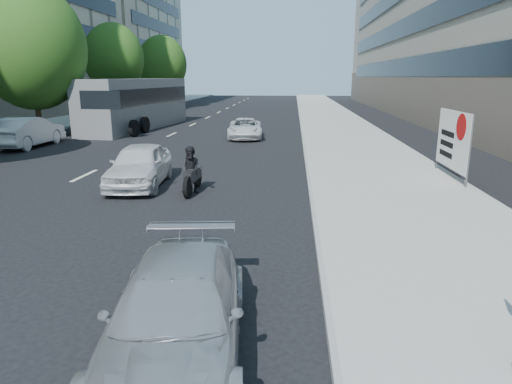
# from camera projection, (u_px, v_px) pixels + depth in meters

# --- Properties ---
(ground) EXTENTS (160.00, 160.00, 0.00)m
(ground) POSITION_uv_depth(u_px,v_px,m) (239.00, 277.00, 8.02)
(ground) COLOR black
(ground) RESTS_ON ground
(near_sidewalk) EXTENTS (5.00, 120.00, 0.15)m
(near_sidewalk) POSITION_uv_depth(u_px,v_px,m) (345.00, 135.00, 27.02)
(near_sidewalk) COLOR #A3A098
(near_sidewalk) RESTS_ON ground
(far_sidewalk) EXTENTS (4.50, 120.00, 0.15)m
(far_sidewalk) POSITION_uv_depth(u_px,v_px,m) (12.00, 132.00, 28.64)
(far_sidewalk) COLOR #A3A098
(far_sidewalk) RESTS_ON ground
(far_bldg_north) EXTENTS (22.00, 28.00, 28.00)m
(far_bldg_north) POSITION_uv_depth(u_px,v_px,m) (84.00, 2.00, 66.84)
(far_bldg_north) COLOR #C2B591
(far_bldg_north) RESTS_ON ground
(tree_far_c) EXTENTS (6.00, 6.00, 8.47)m
(tree_far_c) POSITION_uv_depth(u_px,v_px,m) (31.00, 47.00, 25.25)
(tree_far_c) COLOR #382616
(tree_far_c) RESTS_ON ground
(tree_far_d) EXTENTS (4.80, 4.80, 7.65)m
(tree_far_d) POSITION_uv_depth(u_px,v_px,m) (114.00, 58.00, 36.88)
(tree_far_d) COLOR #382616
(tree_far_d) RESTS_ON ground
(tree_far_e) EXTENTS (5.40, 5.40, 7.89)m
(tree_far_e) POSITION_uv_depth(u_px,v_px,m) (162.00, 64.00, 50.43)
(tree_far_e) COLOR #382616
(tree_far_e) RESTS_ON ground
(protest_banner) EXTENTS (0.08, 3.06, 2.20)m
(protest_banner) POSITION_uv_depth(u_px,v_px,m) (453.00, 140.00, 15.08)
(protest_banner) COLOR #4C4C4C
(protest_banner) RESTS_ON near_sidewalk
(parked_sedan) EXTENTS (2.11, 4.24, 1.19)m
(parked_sedan) POSITION_uv_depth(u_px,v_px,m) (177.00, 313.00, 5.64)
(parked_sedan) COLOR #A6A8AD
(parked_sedan) RESTS_ON ground
(white_sedan_near) EXTENTS (1.94, 4.11, 1.36)m
(white_sedan_near) POSITION_uv_depth(u_px,v_px,m) (140.00, 165.00, 14.65)
(white_sedan_near) COLOR silver
(white_sedan_near) RESTS_ON ground
(white_sedan_mid) EXTENTS (1.62, 4.58, 1.51)m
(white_sedan_mid) POSITION_uv_depth(u_px,v_px,m) (28.00, 132.00, 22.76)
(white_sedan_mid) COLOR silver
(white_sedan_mid) RESTS_ON ground
(white_sedan_far) EXTENTS (2.21, 4.22, 1.13)m
(white_sedan_far) POSITION_uv_depth(u_px,v_px,m) (245.00, 128.00, 26.04)
(white_sedan_far) COLOR white
(white_sedan_far) RESTS_ON ground
(motorcycle) EXTENTS (0.72, 2.05, 1.42)m
(motorcycle) POSITION_uv_depth(u_px,v_px,m) (192.00, 172.00, 13.73)
(motorcycle) COLOR black
(motorcycle) RESTS_ON ground
(bus) EXTENTS (3.91, 12.29, 3.30)m
(bus) POSITION_uv_depth(u_px,v_px,m) (137.00, 104.00, 30.82)
(bus) COLOR slate
(bus) RESTS_ON ground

